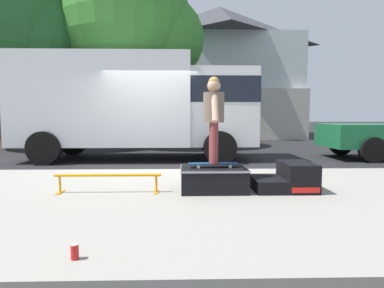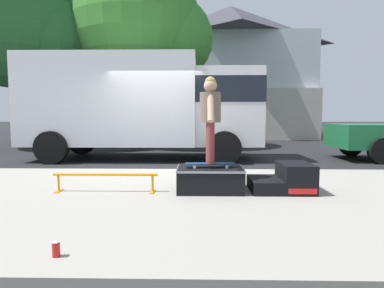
% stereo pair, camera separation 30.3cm
% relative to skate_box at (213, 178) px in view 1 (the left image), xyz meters
% --- Properties ---
extents(ground_plane, '(140.00, 140.00, 0.00)m').
position_rel_skate_box_xyz_m(ground_plane, '(-1.34, 2.64, -0.32)').
color(ground_plane, black).
extents(sidewalk_slab, '(50.00, 5.00, 0.12)m').
position_rel_skate_box_xyz_m(sidewalk_slab, '(-1.34, -0.36, -0.26)').
color(sidewalk_slab, gray).
rests_on(sidewalk_slab, ground).
extents(skate_box, '(1.04, 0.78, 0.37)m').
position_rel_skate_box_xyz_m(skate_box, '(0.00, 0.00, 0.00)').
color(skate_box, black).
rests_on(skate_box, sidewalk_slab).
extents(kicker_ramp, '(0.95, 0.77, 0.44)m').
position_rel_skate_box_xyz_m(kicker_ramp, '(1.20, -0.00, -0.02)').
color(kicker_ramp, black).
rests_on(kicker_ramp, sidewalk_slab).
extents(grind_rail, '(1.64, 0.28, 0.29)m').
position_rel_skate_box_xyz_m(grind_rail, '(-1.64, -0.11, 0.03)').
color(grind_rail, orange).
rests_on(grind_rail, sidewalk_slab).
extents(skateboard, '(0.79, 0.25, 0.07)m').
position_rel_skate_box_xyz_m(skateboard, '(-0.00, -0.00, 0.23)').
color(skateboard, navy).
rests_on(skateboard, skate_box).
extents(skater_kid, '(0.33, 0.69, 1.35)m').
position_rel_skate_box_xyz_m(skater_kid, '(-0.00, -0.00, 1.03)').
color(skater_kid, brown).
rests_on(skater_kid, skateboard).
extents(soda_can, '(0.07, 0.07, 0.13)m').
position_rel_skate_box_xyz_m(soda_can, '(-1.37, -2.50, -0.14)').
color(soda_can, red).
rests_on(soda_can, sidewalk_slab).
extents(box_truck, '(6.91, 2.63, 3.05)m').
position_rel_skate_box_xyz_m(box_truck, '(-1.81, 4.84, 1.38)').
color(box_truck, silver).
rests_on(box_truck, ground).
extents(street_tree_main, '(5.84, 5.31, 7.80)m').
position_rel_skate_box_xyz_m(street_tree_main, '(-2.47, 8.82, 4.67)').
color(street_tree_main, brown).
rests_on(street_tree_main, ground).
extents(street_tree_neighbour, '(6.09, 5.54, 7.95)m').
position_rel_skate_box_xyz_m(street_tree_neighbour, '(-7.23, 8.31, 4.70)').
color(street_tree_neighbour, brown).
rests_on(street_tree_neighbour, ground).
extents(house_behind, '(9.54, 8.22, 8.40)m').
position_rel_skate_box_xyz_m(house_behind, '(1.88, 16.77, 3.92)').
color(house_behind, silver).
rests_on(house_behind, ground).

